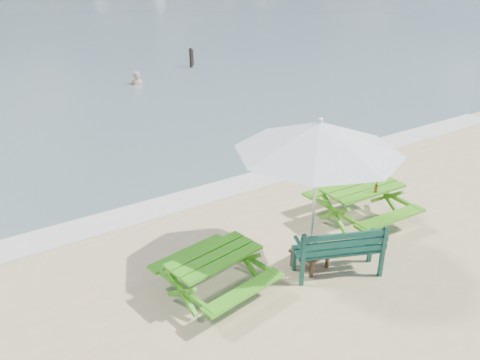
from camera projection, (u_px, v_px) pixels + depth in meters
foam_strip at (215, 191)px, 11.23m from camera, size 22.00×0.90×0.01m
picnic_table_left at (215, 274)px, 7.63m from camera, size 1.77×1.91×0.73m
picnic_table_right at (361, 205)px, 9.76m from camera, size 1.78×1.96×0.81m
park_bench at (337, 259)px, 8.14m from camera, size 1.60×1.06×0.94m
side_table at (310, 258)px, 8.35m from camera, size 0.62×0.62×0.36m
patio_umbrella at (319, 137)px, 7.39m from camera, size 3.12×3.12×2.72m
beer_bottle at (376, 188)px, 9.33m from camera, size 0.06×0.06×0.25m
swimmer at (138, 91)px, 21.57m from camera, size 0.79×0.65×1.85m
mooring_pilings at (192, 60)px, 25.02m from camera, size 0.56×0.76×1.21m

